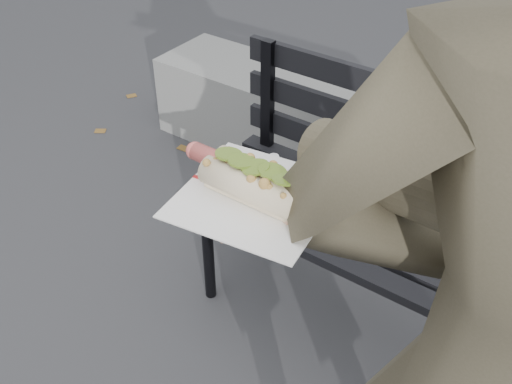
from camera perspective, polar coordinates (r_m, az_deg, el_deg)
park_bench at (r=1.85m, az=15.90°, el=-2.62°), size 1.50×0.44×0.88m
concrete_block at (r=2.93m, az=1.93°, el=7.41°), size 1.20×0.40×0.40m
held_hotdog at (r=0.73m, az=14.63°, el=-0.84°), size 0.61×0.30×0.20m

